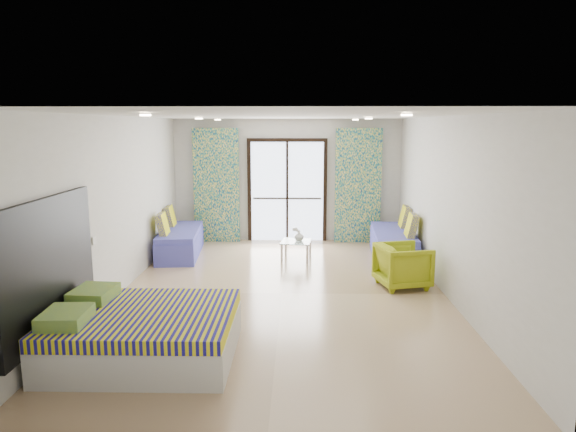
{
  "coord_description": "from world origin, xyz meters",
  "views": [
    {
      "loc": [
        0.25,
        -7.58,
        2.57
      ],
      "look_at": [
        0.09,
        0.37,
        1.15
      ],
      "focal_mm": 32.0,
      "sensor_mm": 36.0,
      "label": 1
    }
  ],
  "objects_px": {
    "daybed_right": "(394,243)",
    "armchair": "(403,264)",
    "bed": "(143,333)",
    "daybed_left": "(180,241)",
    "coffee_table": "(296,243)"
  },
  "relations": [
    {
      "from": "daybed_right",
      "to": "armchair",
      "type": "bearing_deg",
      "value": -92.12
    },
    {
      "from": "bed",
      "to": "armchair",
      "type": "relative_size",
      "value": 2.56
    },
    {
      "from": "daybed_left",
      "to": "armchair",
      "type": "height_order",
      "value": "daybed_left"
    },
    {
      "from": "coffee_table",
      "to": "bed",
      "type": "bearing_deg",
      "value": -111.67
    },
    {
      "from": "daybed_right",
      "to": "armchair",
      "type": "height_order",
      "value": "daybed_right"
    },
    {
      "from": "bed",
      "to": "daybed_right",
      "type": "distance_m",
      "value": 5.7
    },
    {
      "from": "daybed_left",
      "to": "daybed_right",
      "type": "xyz_separation_m",
      "value": [
        4.23,
        -0.15,
        0.01
      ]
    },
    {
      "from": "daybed_right",
      "to": "armchair",
      "type": "relative_size",
      "value": 2.6
    },
    {
      "from": "bed",
      "to": "daybed_left",
      "type": "distance_m",
      "value": 4.61
    },
    {
      "from": "daybed_right",
      "to": "coffee_table",
      "type": "height_order",
      "value": "daybed_right"
    },
    {
      "from": "armchair",
      "to": "bed",
      "type": "bearing_deg",
      "value": 114.01
    },
    {
      "from": "coffee_table",
      "to": "daybed_left",
      "type": "bearing_deg",
      "value": 172.13
    },
    {
      "from": "bed",
      "to": "coffee_table",
      "type": "height_order",
      "value": "bed"
    },
    {
      "from": "armchair",
      "to": "coffee_table",
      "type": "bearing_deg",
      "value": 32.78
    },
    {
      "from": "bed",
      "to": "daybed_left",
      "type": "xyz_separation_m",
      "value": [
        -0.64,
        4.57,
        0.01
      ]
    }
  ]
}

